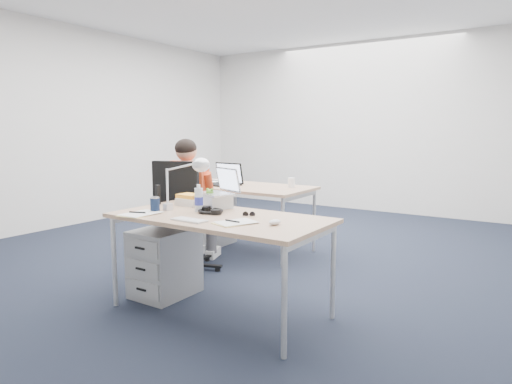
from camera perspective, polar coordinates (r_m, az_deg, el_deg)
floor at (r=4.95m, az=-1.56°, el=-8.07°), size 7.00×7.00×0.00m
room at (r=4.77m, az=-1.63°, el=12.13°), size 6.02×7.02×2.80m
desk_near at (r=3.35m, az=-4.61°, el=-3.78°), size 1.60×0.80×0.73m
desk_far at (r=5.14m, az=-1.93°, el=0.31°), size 1.60×0.80×0.73m
office_chair at (r=4.48m, az=-8.82°, el=-5.86°), size 0.86×0.86×1.07m
seated_person at (r=4.57m, az=-7.92°, el=-1.32°), size 0.53×0.74×1.26m
drawer_pedestal_near at (r=3.86m, az=-11.32°, el=-8.59°), size 0.40×0.50×0.55m
drawer_pedestal_far at (r=5.45m, az=-5.67°, el=-3.64°), size 0.40×0.50×0.55m
silver_laptop at (r=3.66m, az=-5.12°, el=0.45°), size 0.36×0.32×0.32m
wireless_keyboard at (r=3.18m, az=-8.35°, el=-3.48°), size 0.26×0.12×0.01m
computer_mouse at (r=3.02m, az=2.36°, el=-3.79°), size 0.08×0.11×0.04m
headphones at (r=3.46m, az=-5.69°, el=-2.27°), size 0.30×0.27×0.04m
can_koozie at (r=3.57m, az=-12.52°, el=-1.50°), size 0.08×0.08×0.12m
water_bottle at (r=3.52m, az=-7.17°, el=-0.75°), size 0.07×0.07×0.21m
bear_figurine at (r=3.64m, az=-5.78°, el=-0.78°), size 0.09×0.07×0.16m
book_stack at (r=3.82m, az=-8.27°, el=-0.96°), size 0.24×0.20×0.09m
cordless_phone at (r=3.91m, az=-12.16°, el=-0.33°), size 0.05×0.04×0.16m
papers_left at (r=3.49m, az=-14.39°, el=-2.66°), size 0.21×0.29×0.01m
papers_right at (r=3.07m, az=-2.71°, el=-3.84°), size 0.27×0.31×0.01m
sunglasses at (r=3.33m, az=-0.90°, el=-2.81°), size 0.10×0.08×0.02m
desk_lamp at (r=3.50m, az=-9.50°, el=1.08°), size 0.40×0.20×0.44m
dark_laptop at (r=5.12m, az=-4.24°, el=2.29°), size 0.38×0.37×0.27m
far_cup at (r=4.96m, az=4.44°, el=1.17°), size 0.08×0.08×0.11m
far_papers at (r=5.56m, az=-5.20°, el=1.37°), size 0.21×0.28×0.01m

